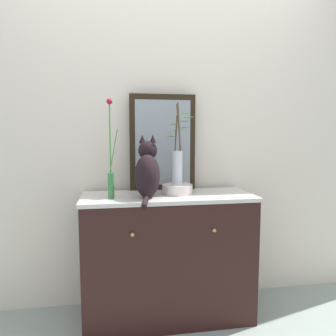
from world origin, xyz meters
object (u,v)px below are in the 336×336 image
object	(u,v)px
bowl_porcelain	(177,189)
vase_glass_clear	(178,162)
sideboard	(168,256)
vase_slim_green	(111,169)
cat_sitting	(147,172)
mirror_leaning	(163,143)

from	to	relation	value
bowl_porcelain	vase_glass_clear	distance (m)	0.19
sideboard	bowl_porcelain	bearing A→B (deg)	23.10
sideboard	vase_glass_clear	world-z (taller)	vase_glass_clear
sideboard	bowl_porcelain	distance (m)	0.47
vase_slim_green	bowl_porcelain	world-z (taller)	vase_slim_green
vase_slim_green	bowl_porcelain	distance (m)	0.48
vase_slim_green	cat_sitting	bearing A→B (deg)	-2.24
cat_sitting	vase_glass_clear	distance (m)	0.24
bowl_porcelain	vase_glass_clear	xyz separation A→B (m)	(0.00, -0.00, 0.19)
sideboard	mirror_leaning	world-z (taller)	mirror_leaning
vase_slim_green	sideboard	bearing A→B (deg)	8.44
mirror_leaning	bowl_porcelain	xyz separation A→B (m)	(0.07, -0.17, -0.31)
vase_slim_green	bowl_porcelain	bearing A→B (deg)	10.84
cat_sitting	vase_slim_green	bearing A→B (deg)	177.76
cat_sitting	vase_glass_clear	bearing A→B (deg)	23.17
cat_sitting	vase_slim_green	size ratio (longest dim) A/B	0.73
vase_slim_green	vase_glass_clear	world-z (taller)	vase_slim_green
sideboard	cat_sitting	distance (m)	0.61
mirror_leaning	vase_glass_clear	xyz separation A→B (m)	(0.08, -0.17, -0.12)
bowl_porcelain	vase_glass_clear	world-z (taller)	vase_glass_clear
sideboard	bowl_porcelain	size ratio (longest dim) A/B	5.48
mirror_leaning	cat_sitting	distance (m)	0.35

